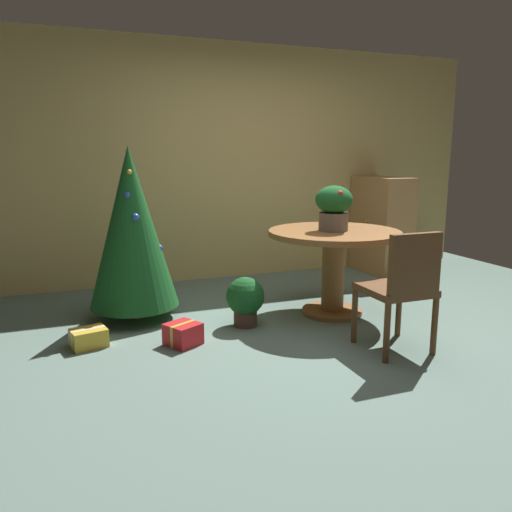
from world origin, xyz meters
TOP-DOWN VIEW (x-y plane):
  - ground_plane at (0.00, 0.00)m, footprint 6.60×6.60m
  - back_wall_panel at (0.00, 2.20)m, footprint 6.00×0.10m
  - round_dining_table at (0.33, 0.50)m, footprint 1.15×1.15m
  - flower_vase at (0.30, 0.49)m, footprint 0.32×0.32m
  - wooden_chair_near at (0.33, -0.47)m, footprint 0.44×0.45m
  - holiday_tree at (-1.34, 0.98)m, footprint 0.75×0.75m
  - gift_box_gold at (-1.76, 0.44)m, footprint 0.28×0.24m
  - gift_box_red at (-1.09, 0.23)m, footprint 0.30×0.30m
  - wooden_cabinet at (1.67, 1.73)m, footprint 0.43×0.78m
  - potted_plant at (-0.51, 0.47)m, footprint 0.32×0.32m

SIDE VIEW (x-z plane):
  - ground_plane at x=0.00m, z-range 0.00..0.00m
  - gift_box_gold at x=-1.76m, z-range 0.00..0.14m
  - gift_box_red at x=-1.09m, z-range 0.00..0.16m
  - potted_plant at x=-0.51m, z-range 0.02..0.44m
  - wooden_chair_near at x=0.33m, z-range 0.06..0.94m
  - round_dining_table at x=0.33m, z-range 0.18..0.94m
  - wooden_cabinet at x=1.67m, z-range 0.00..1.14m
  - holiday_tree at x=-1.34m, z-range 0.06..1.54m
  - flower_vase at x=0.30m, z-range 0.77..1.16m
  - back_wall_panel at x=0.00m, z-range 0.00..2.60m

